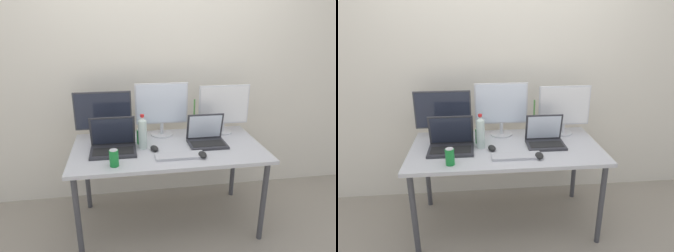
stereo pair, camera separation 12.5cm
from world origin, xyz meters
The scene contains 15 objects.
ground_plane centered at (0.00, 0.00, 0.00)m, with size 16.00×16.00×0.00m, color gray.
wall_back centered at (0.00, 0.59, 1.30)m, with size 7.00×0.08×2.60m, color silver.
work_desk centered at (0.00, 0.00, 0.68)m, with size 1.56×0.79×0.74m.
monitor_left centered at (-0.52, 0.26, 0.96)m, with size 0.48×0.22×0.42m.
monitor_center centered at (-0.01, 0.27, 1.00)m, with size 0.47×0.20×0.47m.
monitor_right centered at (0.55, 0.25, 0.98)m, with size 0.46×0.17×0.44m.
laptop_silver centered at (-0.44, -0.01, 0.80)m, with size 0.36×0.26×0.27m.
laptop_secondary centered at (0.33, 0.01, 0.80)m, with size 0.31×0.24×0.25m.
keyboard_main centered at (0.06, -0.21, 0.75)m, with size 0.38×0.12×0.02m, color #B2B2B7.
mouse_by_keyboard centered at (-0.12, -0.06, 0.76)m, with size 0.06×0.10×0.04m, color black.
mouse_by_laptop centered at (0.23, -0.24, 0.76)m, with size 0.06×0.11×0.04m, color black.
water_bottle centered at (-0.21, 0.00, 0.87)m, with size 0.07×0.07×0.29m.
soda_can_near_keyboard centered at (-0.43, -0.28, 0.80)m, with size 0.07×0.07×0.13m.
soda_can_by_laptop centered at (-0.22, 0.10, 0.80)m, with size 0.07×0.07×0.13m.
bamboo_vase centered at (0.28, 0.26, 0.81)m, with size 0.06×0.06×0.32m.
Camera 1 is at (-0.35, -2.24, 1.73)m, focal length 32.00 mm.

